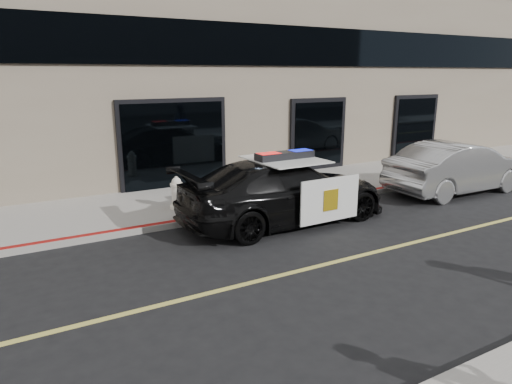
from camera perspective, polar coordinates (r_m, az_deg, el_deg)
ground at (r=9.33m, az=10.74°, el=-8.39°), size 120.00×120.00×0.00m
sidewalk_n at (r=13.52m, az=-3.56°, el=-0.55°), size 60.00×3.50×0.15m
building_n at (r=18.09m, az=-11.68°, el=21.95°), size 60.00×7.00×12.00m
police_car at (r=11.29m, az=3.58°, el=0.17°), size 2.61×5.52×1.78m
silver_sedan at (r=15.38m, az=23.94°, el=2.82°), size 1.87×4.88×1.59m
fire_hydrant at (r=12.12m, az=-9.84°, el=-0.20°), size 0.39×0.54×0.86m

